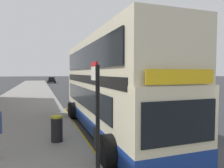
# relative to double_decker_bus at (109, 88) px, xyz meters

# --- Properties ---
(ground_plane) EXTENTS (260.00, 260.00, 0.00)m
(ground_plane) POSITION_rel_double_decker_bus_xyz_m (2.46, 26.70, -2.06)
(ground_plane) COLOR #333335
(pavement_near) EXTENTS (6.00, 76.00, 0.14)m
(pavement_near) POSITION_rel_double_decker_bus_xyz_m (-4.54, 26.70, -1.99)
(pavement_near) COLOR gray
(pavement_near) RESTS_ON ground
(double_decker_bus) EXTENTS (3.15, 11.09, 4.40)m
(double_decker_bus) POSITION_rel_double_decker_bus_xyz_m (0.00, 0.00, 0.00)
(double_decker_bus) COLOR beige
(double_decker_bus) RESTS_ON ground
(bus_bay_markings) EXTENTS (2.86, 13.91, 0.01)m
(bus_bay_markings) POSITION_rel_double_decker_bus_xyz_m (-0.11, -0.16, -2.06)
(bus_bay_markings) COLOR gold
(bus_bay_markings) RESTS_ON ground
(bus_stop_sign) EXTENTS (0.09, 0.51, 2.91)m
(bus_stop_sign) POSITION_rel_double_decker_bus_xyz_m (-2.09, -5.49, -0.24)
(bus_stop_sign) COLOR black
(bus_stop_sign) RESTS_ON pavement_near
(parked_car_silver_kerbside) EXTENTS (2.09, 4.20, 1.62)m
(parked_car_silver_kerbside) POSITION_rel_double_decker_bus_xyz_m (5.47, 18.26, -1.26)
(parked_car_silver_kerbside) COLOR #B2B5BA
(parked_car_silver_kerbside) RESTS_ON ground
(parked_car_white_across) EXTENTS (2.09, 4.20, 1.62)m
(parked_car_white_across) POSITION_rel_double_decker_bus_xyz_m (7.15, 46.17, -1.26)
(parked_car_white_across) COLOR silver
(parked_car_white_across) RESTS_ON ground
(parked_car_black_distant) EXTENTS (2.09, 4.20, 1.62)m
(parked_car_black_distant) POSITION_rel_double_decker_bus_xyz_m (-0.15, 48.90, -1.26)
(parked_car_black_distant) COLOR black
(parked_car_black_distant) RESTS_ON ground
(litter_bin) EXTENTS (0.46, 0.46, 1.01)m
(litter_bin) POSITION_rel_double_decker_bus_xyz_m (-2.61, -1.46, -1.41)
(litter_bin) COLOR black
(litter_bin) RESTS_ON pavement_near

